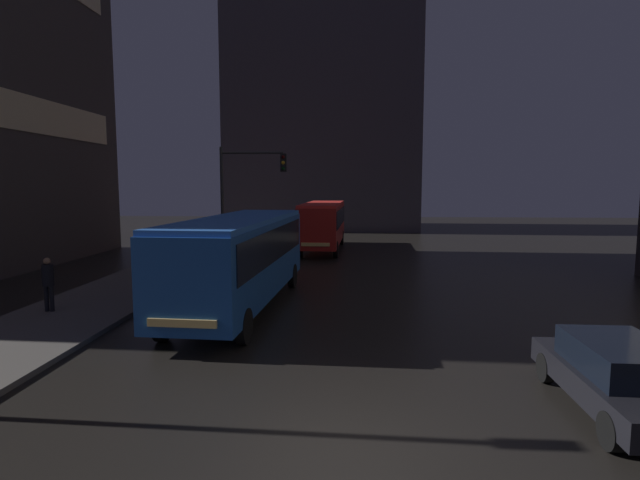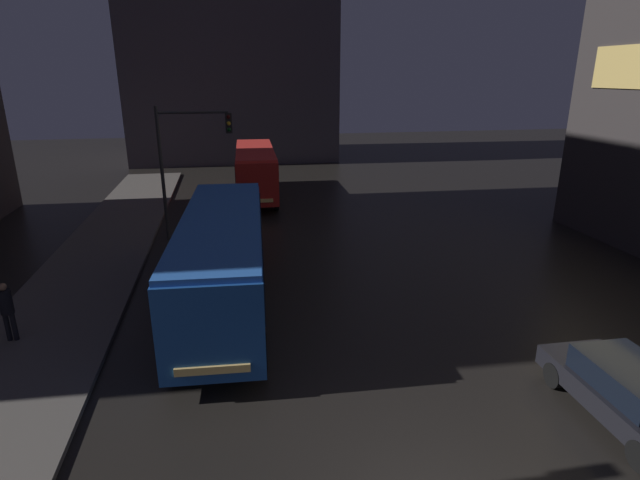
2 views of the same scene
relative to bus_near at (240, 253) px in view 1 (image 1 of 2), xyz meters
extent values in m
plane|color=black|center=(3.66, -9.23, -1.98)|extent=(120.00, 120.00, 0.00)
cube|color=#56514C|center=(-5.34, 0.77, -1.90)|extent=(4.00, 48.00, 0.15)
cube|color=beige|center=(-12.11, 6.42, 5.83)|extent=(0.24, 17.28, 1.80)
cube|color=#423D47|center=(1.16, 33.96, 8.27)|extent=(18.00, 12.00, 20.50)
cube|color=beige|center=(10.11, 33.96, 4.77)|extent=(0.24, 10.20, 1.80)
cube|color=beige|center=(10.11, 33.96, 11.19)|extent=(0.24, 10.20, 1.80)
cube|color=#194793|center=(0.00, 0.00, -0.18)|extent=(3.13, 10.56, 2.50)
cube|color=black|center=(0.00, 0.00, 0.32)|extent=(3.14, 9.73, 1.10)
cube|color=blue|center=(0.00, 0.00, 1.15)|extent=(3.06, 10.35, 0.16)
cube|color=#F4CC72|center=(-0.31, -5.22, -1.03)|extent=(1.77, 0.20, 0.20)
cylinder|color=black|center=(0.94, -3.87, -1.48)|extent=(0.31, 1.01, 1.00)
cylinder|color=black|center=(-1.38, -3.74, -1.48)|extent=(0.31, 1.01, 1.00)
cylinder|color=black|center=(1.38, 3.74, -1.48)|extent=(0.31, 1.01, 1.00)
cylinder|color=black|center=(-0.93, 3.88, -1.48)|extent=(0.31, 1.01, 1.00)
cube|color=#AD1E19|center=(2.03, 15.87, -0.21)|extent=(2.68, 9.56, 2.43)
cube|color=black|center=(2.03, 15.87, 0.25)|extent=(2.71, 8.81, 1.10)
cube|color=red|center=(2.03, 15.87, 1.08)|extent=(2.62, 9.37, 0.16)
cube|color=#F4CC72|center=(1.85, 11.11, -1.03)|extent=(1.63, 0.16, 0.20)
cylinder|color=black|center=(2.97, 12.49, -1.48)|extent=(0.29, 1.01, 1.00)
cylinder|color=black|center=(0.84, 12.57, -1.48)|extent=(0.29, 1.01, 1.00)
cylinder|color=black|center=(3.21, 19.17, -1.48)|extent=(0.29, 1.01, 1.00)
cylinder|color=black|center=(1.09, 19.25, -1.48)|extent=(0.29, 1.01, 1.00)
cube|color=black|center=(8.91, -7.49, -1.43)|extent=(1.89, 4.28, 0.50)
cube|color=black|center=(8.91, -7.49, -0.89)|extent=(1.59, 2.36, 0.58)
cylinder|color=black|center=(8.05, -8.90, -1.66)|extent=(0.21, 0.64, 0.64)
cylinder|color=black|center=(9.76, -6.07, -1.66)|extent=(0.21, 0.64, 0.64)
cylinder|color=black|center=(8.10, -6.05, -1.66)|extent=(0.21, 0.64, 0.64)
cylinder|color=black|center=(-6.22, -1.30, -1.40)|extent=(0.14, 0.14, 0.86)
cylinder|color=black|center=(-6.04, -1.30, -1.40)|extent=(0.14, 0.14, 0.86)
cylinder|color=black|center=(-6.13, -1.30, -0.62)|extent=(0.51, 0.51, 0.71)
sphere|color=#8C664C|center=(-6.13, -1.30, -0.15)|extent=(0.22, 0.22, 0.22)
cylinder|color=#2D2D2D|center=(-2.67, 8.03, 1.12)|extent=(0.16, 0.16, 6.21)
cylinder|color=#2D2D2D|center=(-1.10, 8.03, 3.93)|extent=(3.14, 0.12, 0.12)
cube|color=black|center=(0.47, 8.03, 3.43)|extent=(0.30, 0.24, 0.90)
sphere|color=#390706|center=(0.47, 7.89, 3.71)|extent=(0.18, 0.18, 0.18)
sphere|color=gold|center=(0.47, 7.89, 3.43)|extent=(0.18, 0.18, 0.18)
sphere|color=black|center=(0.47, 7.89, 3.15)|extent=(0.18, 0.18, 0.18)
camera|label=1|loc=(3.77, -16.90, 2.34)|focal=28.00mm
camera|label=2|loc=(0.32, -15.62, 5.53)|focal=28.00mm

